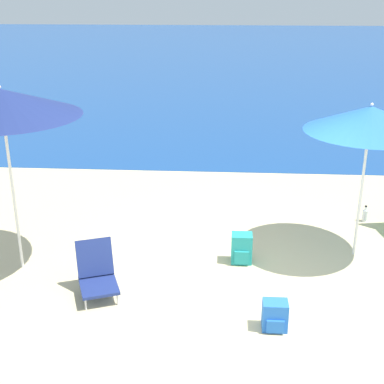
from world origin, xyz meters
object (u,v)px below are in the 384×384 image
backpack_blue (275,316)px  water_bottle (365,215)px  beach_chair_navy (97,272)px  beach_umbrella_navy (1,103)px  beach_umbrella_blue (370,119)px  backpack_teal (242,249)px

backpack_blue → water_bottle: size_ratio=1.25×
beach_chair_navy → water_bottle: beach_chair_navy is taller
beach_chair_navy → beach_umbrella_navy: bearing=133.3°
beach_umbrella_navy → beach_umbrella_blue: (4.47, 0.65, -0.28)m
beach_umbrella_navy → beach_chair_navy: beach_umbrella_navy is taller
beach_umbrella_blue → beach_chair_navy: (-3.33, -1.21, -1.64)m
backpack_teal → water_bottle: 2.46m
beach_umbrella_blue → water_bottle: bearing=70.2°
backpack_blue → water_bottle: 3.37m
beach_umbrella_navy → water_bottle: size_ratio=9.08×
water_bottle → backpack_blue: bearing=-119.3°
beach_chair_navy → backpack_teal: size_ratio=1.74×
backpack_teal → backpack_blue: size_ratio=1.24×
beach_umbrella_navy → backpack_blue: beach_umbrella_navy is taller
beach_umbrella_blue → backpack_teal: size_ratio=5.17×
beach_umbrella_navy → backpack_blue: 3.99m
beach_umbrella_blue → backpack_teal: (-1.57, -0.33, -1.72)m
backpack_teal → beach_chair_navy: bearing=-153.4°
beach_umbrella_blue → beach_chair_navy: size_ratio=2.97×
backpack_teal → beach_umbrella_navy: bearing=-173.6°
backpack_blue → beach_umbrella_blue: bearing=55.5°
backpack_blue → water_bottle: backpack_blue is taller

